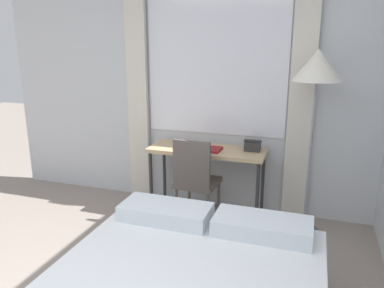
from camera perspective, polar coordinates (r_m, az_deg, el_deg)
The scene contains 6 objects.
wall_back_with_window at distance 4.13m, azimuth 1.45°, elevation 8.70°, with size 4.78×0.13×2.70m.
desk at distance 3.94m, azimuth 2.32°, elevation -1.71°, with size 1.22×0.46×0.75m.
desk_chair at distance 3.77m, azimuth 0.54°, elevation -5.11°, with size 0.43×0.43×0.92m.
standing_lamp at distance 3.56m, azimuth 18.49°, elevation 9.99°, with size 0.43×0.43×1.77m.
telephone at distance 3.88m, azimuth 9.21°, elevation -0.26°, with size 0.18×0.14×0.11m.
book at distance 3.85m, azimuth 2.41°, elevation -0.75°, with size 0.28×0.22×0.02m.
Camera 1 is at (1.22, -1.14, 1.83)m, focal length 35.00 mm.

